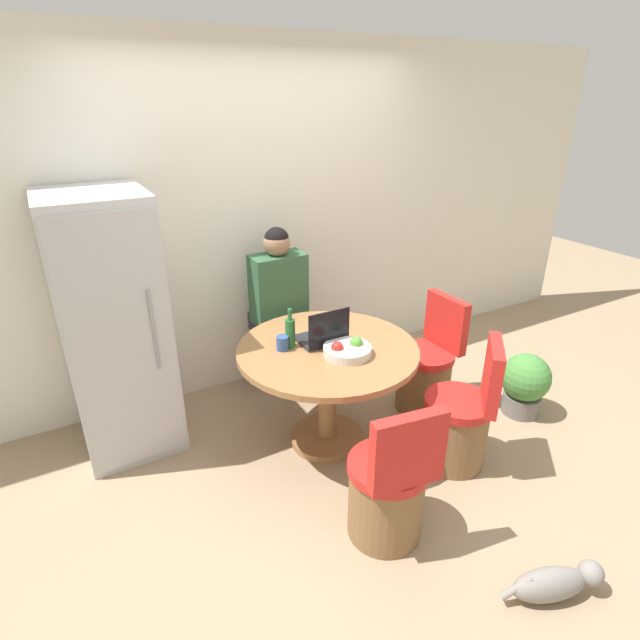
{
  "coord_description": "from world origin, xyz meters",
  "views": [
    {
      "loc": [
        -1.44,
        -2.09,
        2.21
      ],
      "look_at": [
        -0.02,
        0.43,
        0.88
      ],
      "focal_mm": 28.0,
      "sensor_mm": 36.0,
      "label": 1
    }
  ],
  "objects": [
    {
      "name": "wall_back",
      "position": [
        0.0,
        1.42,
        1.3
      ],
      "size": [
        7.0,
        0.06,
        2.6
      ],
      "color": "silver",
      "rests_on": "ground_plane"
    },
    {
      "name": "laptop",
      "position": [
        -0.02,
        0.4,
        0.78
      ],
      "size": [
        0.29,
        0.25,
        0.25
      ],
      "rotation": [
        0.0,
        0.0,
        3.14
      ],
      "color": "#232328",
      "rests_on": "dining_table"
    },
    {
      "name": "fruit_bowl",
      "position": [
        0.04,
        0.19,
        0.76
      ],
      "size": [
        0.3,
        0.3,
        0.1
      ],
      "color": "beige",
      "rests_on": "dining_table"
    },
    {
      "name": "ground_plane",
      "position": [
        0.0,
        0.0,
        0.0
      ],
      "size": [
        12.0,
        12.0,
        0.0
      ],
      "primitive_type": "plane",
      "color": "#9E8466"
    },
    {
      "name": "cat",
      "position": [
        0.33,
        -1.22,
        0.09
      ],
      "size": [
        0.5,
        0.26,
        0.18
      ],
      "rotation": [
        0.0,
        0.0,
        5.95
      ],
      "color": "gray",
      "rests_on": "ground_plane"
    },
    {
      "name": "chair_near_right_corner",
      "position": [
        0.61,
        -0.26,
        0.29
      ],
      "size": [
        0.49,
        0.49,
        0.87
      ],
      "rotation": [
        0.0,
        0.0,
        -2.33
      ],
      "color": "brown",
      "rests_on": "ground_plane"
    },
    {
      "name": "chair_right_side",
      "position": [
        0.84,
        0.34,
        0.29
      ],
      "size": [
        0.42,
        0.42,
        0.87
      ],
      "rotation": [
        0.0,
        0.0,
        -1.56
      ],
      "color": "brown",
      "rests_on": "ground_plane"
    },
    {
      "name": "bottle",
      "position": [
        -0.22,
        0.45,
        0.83
      ],
      "size": [
        0.06,
        0.06,
        0.26
      ],
      "color": "#23602D",
      "rests_on": "dining_table"
    },
    {
      "name": "coffee_cup",
      "position": [
        -0.28,
        0.44,
        0.78
      ],
      "size": [
        0.08,
        0.08,
        0.09
      ],
      "color": "#2D4C84",
      "rests_on": "dining_table"
    },
    {
      "name": "person_seated",
      "position": [
        -0.01,
        1.13,
        0.73
      ],
      "size": [
        0.4,
        0.37,
        1.34
      ],
      "rotation": [
        0.0,
        0.0,
        3.14
      ],
      "color": "#2D2D38",
      "rests_on": "ground_plane"
    },
    {
      "name": "dining_table",
      "position": [
        -0.02,
        0.33,
        0.55
      ],
      "size": [
        1.16,
        1.16,
        0.73
      ],
      "color": "olive",
      "rests_on": "ground_plane"
    },
    {
      "name": "refrigerator",
      "position": [
        -1.18,
        1.03,
        0.85
      ],
      "size": [
        0.6,
        0.71,
        1.7
      ],
      "color": "silver",
      "rests_on": "ground_plane"
    },
    {
      "name": "potted_plant",
      "position": [
        1.42,
        -0.09,
        0.26
      ],
      "size": [
        0.35,
        0.35,
        0.48
      ],
      "color": "slate",
      "rests_on": "ground_plane"
    },
    {
      "name": "chair_near_camera",
      "position": [
        -0.14,
        -0.52,
        0.29
      ],
      "size": [
        0.43,
        0.44,
        0.87
      ],
      "rotation": [
        0.0,
        0.0,
        3.0
      ],
      "color": "brown",
      "rests_on": "ground_plane"
    }
  ]
}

